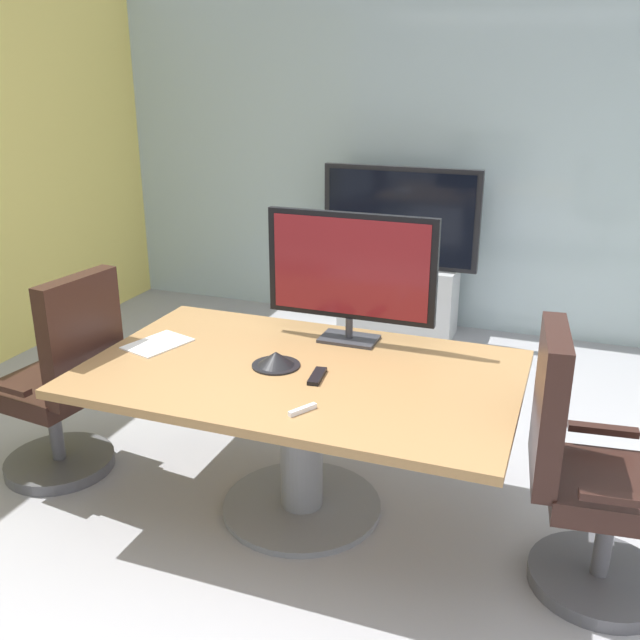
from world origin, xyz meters
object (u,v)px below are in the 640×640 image
(wall_display_unit, at_px, (399,279))
(tv_monitor, at_px, (351,270))
(conference_table, at_px, (301,406))
(remote_control, at_px, (317,376))
(conference_phone, at_px, (276,360))
(office_chair_left, at_px, (64,393))
(office_chair_right, at_px, (586,486))

(wall_display_unit, bearing_deg, tv_monitor, -82.39)
(conference_table, height_order, remote_control, remote_control)
(conference_phone, bearing_deg, conference_table, 3.42)
(conference_table, xyz_separation_m, office_chair_left, (-1.24, -0.12, -0.09))
(office_chair_right, bearing_deg, wall_display_unit, 22.52)
(conference_phone, bearing_deg, remote_control, -14.53)
(tv_monitor, relative_size, remote_control, 4.94)
(wall_display_unit, xyz_separation_m, conference_phone, (0.07, -2.51, 0.32))
(conference_table, xyz_separation_m, office_chair_right, (1.24, -0.09, -0.09))
(office_chair_right, distance_m, remote_control, 1.17)
(conference_table, bearing_deg, office_chair_right, -4.02)
(office_chair_left, height_order, remote_control, office_chair_left)
(office_chair_left, xyz_separation_m, office_chair_right, (2.49, 0.03, 0.00))
(wall_display_unit, distance_m, remote_control, 2.60)
(tv_monitor, xyz_separation_m, remote_control, (0.01, -0.49, -0.35))
(tv_monitor, height_order, remote_control, tv_monitor)
(remote_control, bearing_deg, office_chair_right, -8.07)
(office_chair_left, relative_size, tv_monitor, 1.30)
(wall_display_unit, height_order, conference_phone, wall_display_unit)
(office_chair_left, height_order, wall_display_unit, wall_display_unit)
(conference_table, height_order, tv_monitor, tv_monitor)
(tv_monitor, height_order, wall_display_unit, tv_monitor)
(wall_display_unit, distance_m, conference_phone, 2.53)
(office_chair_right, height_order, conference_phone, office_chair_right)
(office_chair_right, xyz_separation_m, conference_phone, (-1.36, 0.08, 0.31))
(tv_monitor, relative_size, conference_phone, 3.82)
(conference_table, relative_size, wall_display_unit, 1.47)
(conference_table, relative_size, office_chair_right, 1.77)
(wall_display_unit, relative_size, remote_control, 7.71)
(conference_table, xyz_separation_m, remote_control, (0.10, -0.06, 0.19))
(conference_table, height_order, office_chair_left, office_chair_left)
(office_chair_right, bearing_deg, office_chair_left, 84.35)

